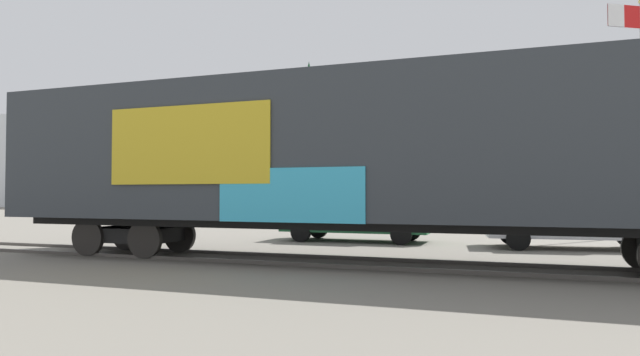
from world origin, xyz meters
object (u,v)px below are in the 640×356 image
object	(u,v)px
flagpole	(636,85)
parked_car_white	(571,220)
freight_car	(372,152)
parked_car_green	(356,214)

from	to	relation	value
flagpole	parked_car_white	world-z (taller)	flagpole
freight_car	parked_car_green	size ratio (longest dim) A/B	3.74
freight_car	parked_car_white	xyz separation A→B (m)	(4.47, 5.23, -1.64)
freight_car	parked_car_green	world-z (taller)	freight_car
parked_car_green	parked_car_white	size ratio (longest dim) A/B	0.97
parked_car_white	flagpole	bearing A→B (deg)	63.14
freight_car	parked_car_white	bearing A→B (deg)	49.50
parked_car_green	parked_car_white	xyz separation A→B (m)	(6.39, -0.29, -0.06)
parked_car_white	freight_car	bearing A→B (deg)	-130.50
parked_car_green	parked_car_white	bearing A→B (deg)	-2.63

